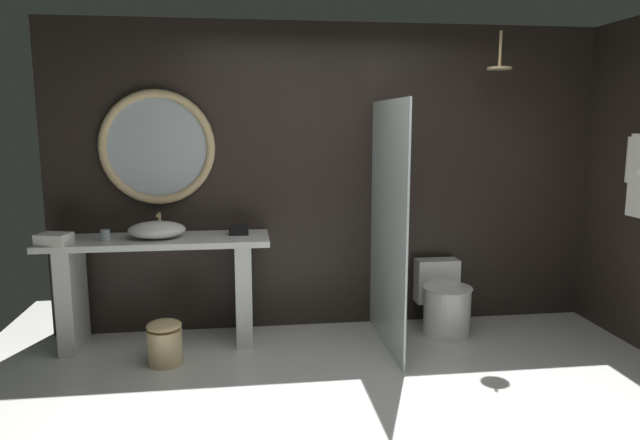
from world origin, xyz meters
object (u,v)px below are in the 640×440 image
(rain_shower_head, at_px, (500,65))
(folded_hand_towel, at_px, (54,239))
(tissue_box, at_px, (239,230))
(round_wall_mirror, at_px, (157,147))
(tumbler_cup, at_px, (105,235))
(toilet, at_px, (444,302))
(vessel_sink, at_px, (157,230))
(waste_bin, at_px, (165,342))

(rain_shower_head, height_order, folded_hand_towel, rain_shower_head)
(tissue_box, distance_m, rain_shower_head, 2.49)
(tissue_box, bearing_deg, round_wall_mirror, 162.19)
(round_wall_mirror, height_order, rain_shower_head, rain_shower_head)
(round_wall_mirror, height_order, folded_hand_towel, round_wall_mirror)
(round_wall_mirror, xyz_separation_m, folded_hand_towel, (-0.72, -0.42, -0.66))
(tumbler_cup, relative_size, round_wall_mirror, 0.09)
(round_wall_mirror, relative_size, folded_hand_towel, 4.13)
(toilet, xyz_separation_m, folded_hand_towel, (-3.09, -0.14, 0.66))
(vessel_sink, distance_m, rain_shower_head, 3.03)
(tissue_box, bearing_deg, toilet, -2.60)
(toilet, relative_size, folded_hand_towel, 2.65)
(vessel_sink, distance_m, folded_hand_towel, 0.74)
(waste_bin, bearing_deg, folded_hand_towel, 162.57)
(toilet, xyz_separation_m, waste_bin, (-2.29, -0.39, -0.09))
(rain_shower_head, height_order, toilet, rain_shower_head)
(tumbler_cup, height_order, rain_shower_head, rain_shower_head)
(tumbler_cup, xyz_separation_m, rain_shower_head, (3.13, -0.00, 1.31))
(tissue_box, height_order, waste_bin, tissue_box)
(folded_hand_towel, bearing_deg, toilet, 2.54)
(rain_shower_head, xyz_separation_m, waste_bin, (-2.67, -0.37, -2.06))
(rain_shower_head, bearing_deg, round_wall_mirror, 173.61)
(tumbler_cup, distance_m, waste_bin, 0.96)
(rain_shower_head, relative_size, folded_hand_towel, 1.35)
(tumbler_cup, height_order, round_wall_mirror, round_wall_mirror)
(tumbler_cup, distance_m, toilet, 2.83)
(vessel_sink, distance_m, tissue_box, 0.64)
(tumbler_cup, bearing_deg, folded_hand_towel, -160.88)
(toilet, bearing_deg, waste_bin, -170.32)
(tissue_box, bearing_deg, tumbler_cup, -174.58)
(tissue_box, distance_m, round_wall_mirror, 0.95)
(vessel_sink, bearing_deg, rain_shower_head, -0.81)
(vessel_sink, bearing_deg, toilet, -0.37)
(vessel_sink, relative_size, folded_hand_towel, 1.97)
(rain_shower_head, height_order, waste_bin, rain_shower_head)
(waste_bin, relative_size, folded_hand_towel, 1.49)
(tissue_box, height_order, folded_hand_towel, folded_hand_towel)
(vessel_sink, bearing_deg, tissue_box, 5.65)
(toilet, distance_m, folded_hand_towel, 3.16)
(rain_shower_head, relative_size, toilet, 0.51)
(tumbler_cup, distance_m, rain_shower_head, 3.40)
(waste_bin, xyz_separation_m, folded_hand_towel, (-0.81, 0.25, 0.75))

